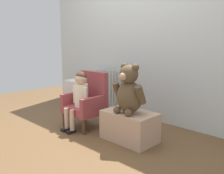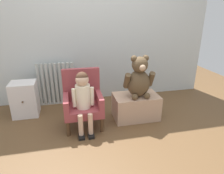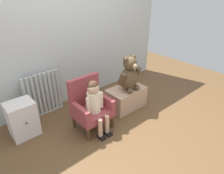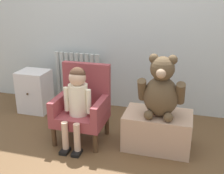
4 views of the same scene
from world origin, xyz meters
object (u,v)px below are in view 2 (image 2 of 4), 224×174
at_px(radiator, 56,84).
at_px(child_figure, 83,94).
at_px(large_teddy_bear, 139,79).
at_px(child_armchair, 83,101).
at_px(small_dresser, 25,99).
at_px(low_bench, 136,106).

distance_m(radiator, child_figure, 0.89).
bearing_deg(child_figure, large_teddy_bear, 8.25).
height_order(child_armchair, child_figure, child_figure).
bearing_deg(child_figure, small_dresser, 144.67).
distance_m(small_dresser, child_figure, 0.95).
relative_size(radiator, large_teddy_bear, 1.21).
xyz_separation_m(radiator, child_armchair, (0.34, -0.70, 0.01)).
bearing_deg(radiator, small_dresser, -145.89).
relative_size(child_armchair, low_bench, 1.20).
bearing_deg(low_bench, radiator, 146.91).
distance_m(child_figure, large_teddy_bear, 0.72).
height_order(child_armchair, low_bench, child_armchair).
height_order(child_figure, low_bench, child_figure).
xyz_separation_m(small_dresser, child_figure, (0.75, -0.53, 0.23)).
relative_size(child_figure, low_bench, 1.23).
xyz_separation_m(small_dresser, low_bench, (1.44, -0.39, -0.08)).
height_order(child_armchair, large_teddy_bear, large_teddy_bear).
bearing_deg(radiator, large_teddy_bear, -34.03).
distance_m(radiator, large_teddy_bear, 1.29).
xyz_separation_m(radiator, large_teddy_bear, (1.05, -0.71, 0.24)).
height_order(radiator, child_armchair, child_armchair).
xyz_separation_m(child_armchair, low_bench, (0.69, 0.02, -0.16)).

